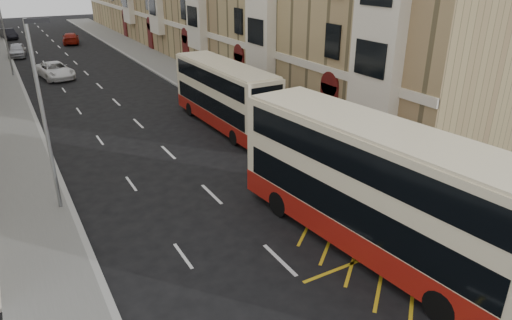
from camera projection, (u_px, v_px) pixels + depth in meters
pavement_right at (200, 84)px, 41.12m from camera, size 4.00×120.00×0.15m
pavement_left at (8, 109)px, 34.06m from camera, size 3.00×120.00×0.15m
kerb_right at (179, 86)px, 40.21m from camera, size 0.25×120.00×0.15m
kerb_left at (30, 106)px, 34.75m from camera, size 0.25×120.00×0.15m
road_markings at (77, 64)px, 49.47m from camera, size 10.00×110.00×0.01m
guard_railing at (376, 183)px, 20.67m from camera, size 0.06×6.56×1.01m
street_lamp_near at (43, 109)px, 18.43m from camera, size 0.93×0.18×8.00m
street_lamp_far at (4, 27)px, 42.35m from camera, size 0.93×0.18×8.00m
double_decker_front at (375, 189)px, 16.53m from camera, size 4.03×12.53×4.91m
double_decker_rear at (225, 95)px, 29.73m from camera, size 2.57×10.57×4.20m
pedestrian_near at (461, 219)px, 17.60m from camera, size 0.70×0.66×1.60m
pedestrian_far at (378, 179)px, 20.61m from camera, size 1.16×1.01×1.87m
white_van at (55, 70)px, 43.13m from camera, size 3.31×5.72×1.50m
car_silver at (17, 50)px, 53.05m from camera, size 2.40×4.77×1.56m
car_dark at (9, 34)px, 65.76m from camera, size 2.32×4.60×1.45m
car_red at (71, 38)px, 61.88m from camera, size 2.80×5.25×1.45m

